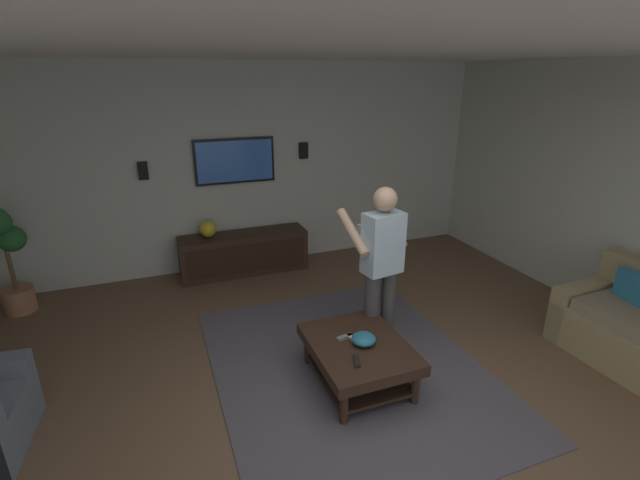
# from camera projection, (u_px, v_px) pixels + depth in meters

# --- Properties ---
(ground_plane) EXTENTS (8.60, 8.60, 0.00)m
(ground_plane) POSITION_uv_depth(u_px,v_px,m) (366.00, 434.00, 3.46)
(ground_plane) COLOR brown
(wall_back_tv) EXTENTS (0.10, 6.85, 2.74)m
(wall_back_tv) POSITION_uv_depth(u_px,v_px,m) (251.00, 168.00, 6.16)
(wall_back_tv) COLOR #B2B7AD
(wall_back_tv) RESTS_ON ground
(ceiling_slab) EXTENTS (7.37, 6.85, 0.10)m
(ceiling_slab) POSITION_uv_depth(u_px,v_px,m) (385.00, 33.00, 2.48)
(ceiling_slab) COLOR white
(area_rug) EXTENTS (2.96, 2.38, 0.01)m
(area_rug) POSITION_uv_depth(u_px,v_px,m) (348.00, 368.00, 4.21)
(area_rug) COLOR #514C56
(area_rug) RESTS_ON ground
(coffee_table) EXTENTS (1.00, 0.80, 0.40)m
(coffee_table) POSITION_uv_depth(u_px,v_px,m) (358.00, 353.00, 3.93)
(coffee_table) COLOR #332116
(coffee_table) RESTS_ON ground
(media_console) EXTENTS (0.45, 1.70, 0.55)m
(media_console) POSITION_uv_depth(u_px,v_px,m) (244.00, 253.00, 6.17)
(media_console) COLOR #332116
(media_console) RESTS_ON ground
(tv) EXTENTS (0.05, 1.05, 0.59)m
(tv) POSITION_uv_depth(u_px,v_px,m) (235.00, 161.00, 5.96)
(tv) COLOR black
(person_standing) EXTENTS (0.59, 0.60, 1.64)m
(person_standing) POSITION_uv_depth(u_px,v_px,m) (381.00, 260.00, 4.25)
(person_standing) COLOR #3F3F3F
(person_standing) RESTS_ON ground
(potted_plant_tall) EXTENTS (0.45, 0.36, 1.26)m
(potted_plant_tall) POSITION_uv_depth(u_px,v_px,m) (9.00, 254.00, 4.99)
(potted_plant_tall) COLOR #9E6B4C
(potted_plant_tall) RESTS_ON ground
(bowl) EXTENTS (0.21, 0.21, 0.09)m
(bowl) POSITION_uv_depth(u_px,v_px,m) (364.00, 339.00, 3.87)
(bowl) COLOR teal
(bowl) RESTS_ON coffee_table
(remote_white) EXTENTS (0.15, 0.05, 0.02)m
(remote_white) POSITION_uv_depth(u_px,v_px,m) (353.00, 338.00, 3.95)
(remote_white) COLOR white
(remote_white) RESTS_ON coffee_table
(remote_black) EXTENTS (0.16, 0.09, 0.02)m
(remote_black) POSITION_uv_depth(u_px,v_px,m) (357.00, 361.00, 3.63)
(remote_black) COLOR black
(remote_black) RESTS_ON coffee_table
(remote_grey) EXTENTS (0.07, 0.16, 0.02)m
(remote_grey) POSITION_uv_depth(u_px,v_px,m) (345.00, 337.00, 3.97)
(remote_grey) COLOR slate
(remote_grey) RESTS_ON coffee_table
(vase_round) EXTENTS (0.22, 0.22, 0.22)m
(vase_round) POSITION_uv_depth(u_px,v_px,m) (208.00, 229.00, 5.94)
(vase_round) COLOR gold
(vase_round) RESTS_ON media_console
(wall_speaker_left) EXTENTS (0.06, 0.12, 0.22)m
(wall_speaker_left) POSITION_uv_depth(u_px,v_px,m) (303.00, 151.00, 6.27)
(wall_speaker_left) COLOR black
(wall_speaker_right) EXTENTS (0.06, 0.12, 0.22)m
(wall_speaker_right) POSITION_uv_depth(u_px,v_px,m) (143.00, 171.00, 5.60)
(wall_speaker_right) COLOR black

